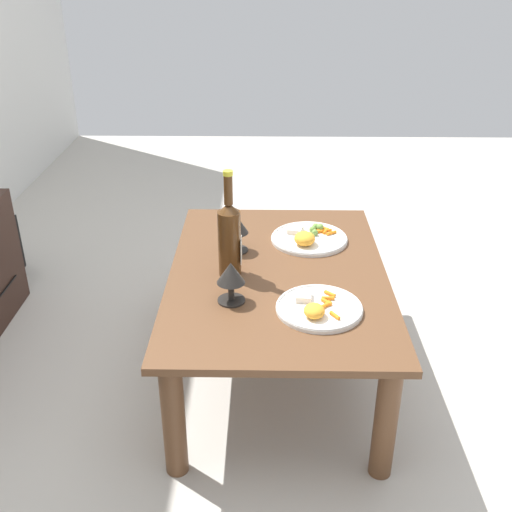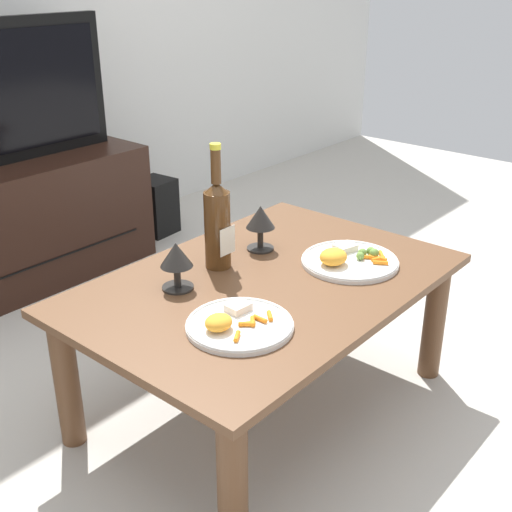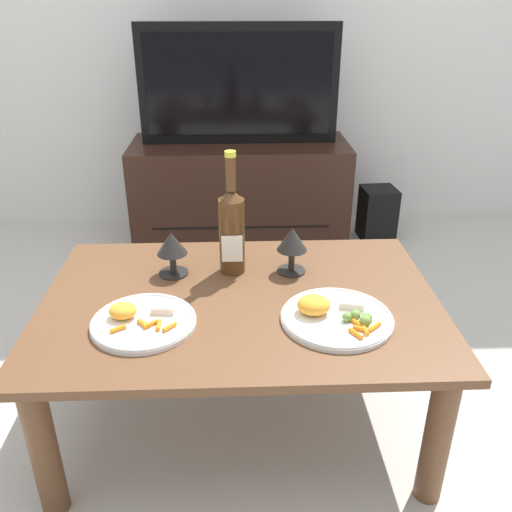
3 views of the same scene
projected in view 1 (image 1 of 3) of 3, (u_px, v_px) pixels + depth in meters
The scene contains 7 objects.
ground_plane at pixel (276, 371), 2.30m from camera, with size 6.40×6.40×0.00m, color #B7B2A8.
dining_table at pixel (278, 289), 2.14m from camera, with size 1.11×0.75×0.44m.
wine_bottle at pixel (229, 236), 2.02m from camera, with size 0.08×0.08×0.37m.
goblet_left at pixel (231, 275), 1.88m from camera, with size 0.09×0.09×0.14m.
goblet_right at pixel (236, 226), 2.20m from camera, with size 0.09×0.09×0.15m.
dinner_plate_left at pixel (318, 308), 1.87m from camera, with size 0.27×0.27×0.05m.
dinner_plate_right at pixel (309, 238), 2.31m from camera, with size 0.29×0.29×0.06m.
Camera 1 is at (-1.85, 0.05, 1.44)m, focal length 42.34 mm.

